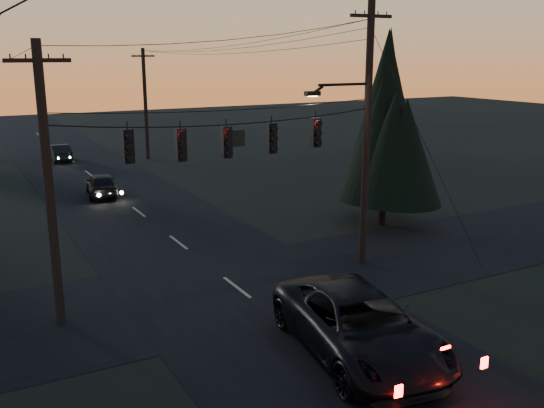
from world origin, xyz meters
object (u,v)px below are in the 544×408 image
evergreen_right (386,121)px  utility_pole_far_r (148,159)px  suv_near (359,326)px  sedan_oncoming_a (102,185)px  utility_pole_left (61,323)px  sedan_oncoming_b (59,153)px  utility_pole_right (362,263)px

evergreen_right → utility_pole_far_r: bearing=100.0°
suv_near → sedan_oncoming_a: suv_near is taller
evergreen_right → suv_near: 14.14m
utility_pole_left → utility_pole_far_r: size_ratio=1.00×
evergreen_right → sedan_oncoming_a: bearing=129.9°
utility_pole_left → evergreen_right: (15.71, 4.06, 5.03)m
sedan_oncoming_b → suv_near: bearing=92.7°
utility_pole_right → utility_pole_far_r: bearing=90.0°
utility_pole_right → utility_pole_far_r: (0.00, 28.00, 0.00)m
utility_pole_left → evergreen_right: size_ratio=0.96×
utility_pole_far_r → suv_near: (-4.70, -34.11, 0.89)m
sedan_oncoming_a → sedan_oncoming_b: (0.00, 13.72, -0.05)m
utility_pole_far_r → sedan_oncoming_a: bearing=-119.0°
utility_pole_right → utility_pole_left: bearing=180.0°
sedan_oncoming_a → evergreen_right: bearing=137.9°
utility_pole_far_r → sedan_oncoming_a: size_ratio=2.12×
sedan_oncoming_b → utility_pole_right: bearing=101.9°
utility_pole_right → sedan_oncoming_a: 17.79m
evergreen_right → suv_near: evergreen_right is taller
utility_pole_left → sedan_oncoming_b: bearing=80.3°
utility_pole_left → utility_pole_right: bearing=0.0°
suv_near → sedan_oncoming_b: bearing=100.7°
evergreen_right → sedan_oncoming_a: (-10.51, 12.56, -4.35)m
utility_pole_right → sedan_oncoming_a: bearing=110.8°
utility_pole_far_r → utility_pole_left: bearing=-112.3°
evergreen_right → sedan_oncoming_b: size_ratio=2.32×
utility_pole_left → sedan_oncoming_a: size_ratio=2.12×
utility_pole_right → evergreen_right: bearing=44.0°
evergreen_right → sedan_oncoming_b: 28.64m
utility_pole_far_r → suv_near: size_ratio=1.32×
utility_pole_far_r → evergreen_right: 24.82m
evergreen_right → sedan_oncoming_a: evergreen_right is taller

